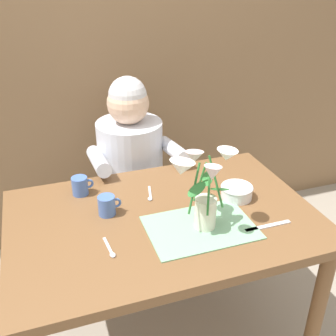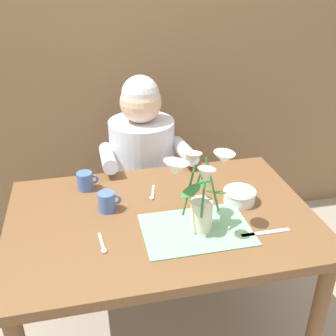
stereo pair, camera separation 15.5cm
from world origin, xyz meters
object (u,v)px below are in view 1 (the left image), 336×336
coffee_cup (107,205)px  flower_vase (203,186)px  seated_person (132,181)px  dinner_knife (268,226)px  ceramic_bowl (237,191)px  tea_cup (80,186)px

coffee_cup → flower_vase: bearing=-33.0°
seated_person → dinner_knife: bearing=-68.2°
seated_person → coffee_cup: size_ratio=12.20×
ceramic_bowl → coffee_cup: bearing=174.1°
ceramic_bowl → dinner_knife: size_ratio=0.72×
ceramic_bowl → dinner_knife: ceramic_bowl is taller
flower_vase → seated_person: bearing=96.7°
tea_cup → coffee_cup: same height
seated_person → tea_cup: bearing=-131.4°
ceramic_bowl → coffee_cup: 0.54m
coffee_cup → tea_cup: bearing=112.5°
seated_person → dinner_knife: size_ratio=5.97×
seated_person → tea_cup: seated_person is taller
coffee_cup → dinner_knife: bearing=-26.8°
tea_cup → coffee_cup: bearing=-67.5°
coffee_cup → ceramic_bowl: bearing=-5.9°
seated_person → ceramic_bowl: 0.70m
tea_cup → coffee_cup: (0.08, -0.19, 0.00)m
seated_person → flower_vase: size_ratio=3.64×
flower_vase → ceramic_bowl: size_ratio=2.29×
dinner_knife → flower_vase: bearing=162.6°
ceramic_bowl → tea_cup: 0.66m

